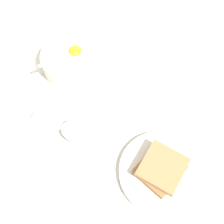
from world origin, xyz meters
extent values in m
plane|color=beige|center=(0.00, 0.00, 0.00)|extent=(3.00, 3.00, 0.00)
cylinder|color=white|center=(0.11, 0.05, 0.02)|extent=(0.13, 0.13, 0.05)
cylinder|color=white|center=(0.11, 0.05, 0.03)|extent=(0.11, 0.11, 0.02)
ellipsoid|color=yellow|center=(0.11, 0.03, 0.05)|extent=(0.03, 0.03, 0.02)
cylinder|color=black|center=(0.12, 0.04, 0.05)|extent=(0.04, 0.04, 0.00)
ellipsoid|color=silver|center=(0.11, 0.06, 0.05)|extent=(0.03, 0.02, 0.01)
cube|color=silver|center=(0.11, 0.10, 0.07)|extent=(0.01, 0.05, 0.03)
cylinder|color=white|center=(-0.23, 0.07, 0.01)|extent=(0.18, 0.18, 0.01)
cylinder|color=white|center=(-0.23, 0.07, 0.02)|extent=(0.13, 0.13, 0.00)
cube|color=#9E7042|center=(-0.23, 0.08, 0.02)|extent=(0.09, 0.09, 0.01)
cube|color=tan|center=(-0.23, 0.07, 0.04)|extent=(0.11, 0.11, 0.01)
ellipsoid|color=white|center=(-0.04, 0.15, 0.02)|extent=(0.09, 0.08, 0.03)
cube|color=white|center=(0.02, 0.18, 0.01)|extent=(0.08, 0.05, 0.01)
cylinder|color=white|center=(0.24, 0.15, 0.02)|extent=(0.13, 0.13, 0.05)
cylinder|color=white|center=(0.24, 0.15, 0.04)|extent=(0.11, 0.11, 0.01)
camera|label=1|loc=(-0.30, 0.26, 0.65)|focal=50.00mm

